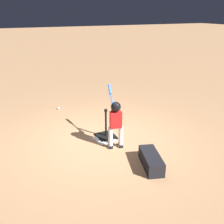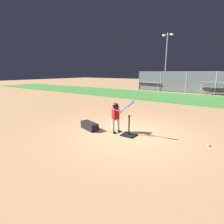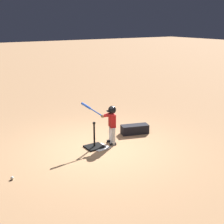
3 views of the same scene
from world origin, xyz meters
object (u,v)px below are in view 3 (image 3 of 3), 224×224
Objects in this scene: batter_child at (111,120)px; equipment_bag at (135,129)px; baseball at (12,178)px; batting_tee at (94,144)px.

equipment_bag is (-1.06, -0.28, -0.57)m from batter_child.
baseball is (2.96, 0.59, -0.67)m from batter_child.
batter_child reaches higher than equipment_bag.
equipment_bag is at bearing -165.06° from batter_child.
batter_child is at bearing -168.81° from baseball.
batting_tee is 0.57× the size of batter_child.
baseball is (2.43, 0.59, -0.05)m from batting_tee.
batting_tee is 0.87× the size of equipment_bag.
equipment_bag is (-1.60, -0.28, 0.05)m from batting_tee.
batting_tee is at bearing 27.05° from equipment_bag.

